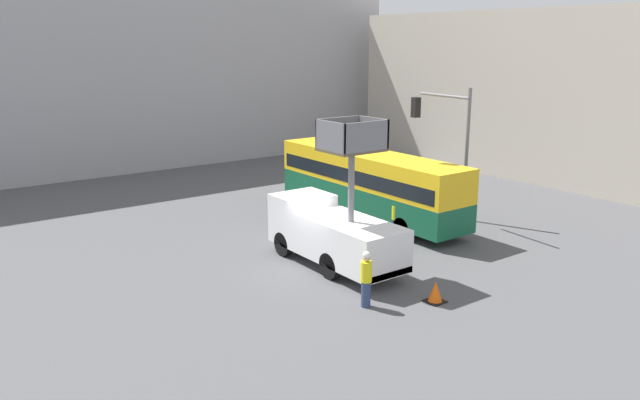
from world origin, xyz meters
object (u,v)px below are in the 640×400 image
at_px(road_worker_near_truck, 366,279).
at_px(traffic_cone_near_truck, 435,292).
at_px(traffic_light_pole, 450,134).
at_px(road_worker_directing, 396,218).
at_px(city_bus, 369,180).
at_px(utility_truck, 333,230).

distance_m(road_worker_near_truck, traffic_cone_near_truck, 2.51).
bearing_deg(traffic_cone_near_truck, traffic_light_pole, 40.74).
bearing_deg(road_worker_directing, traffic_light_pole, -67.48).
xyz_separation_m(city_bus, road_worker_near_truck, (-7.14, -8.23, -0.94)).
distance_m(city_bus, traffic_cone_near_truck, 10.69).
xyz_separation_m(traffic_light_pole, road_worker_near_truck, (-9.54, -5.26, -3.37)).
xyz_separation_m(utility_truck, road_worker_directing, (4.55, 1.30, -0.56)).
height_order(city_bus, traffic_light_pole, traffic_light_pole).
bearing_deg(traffic_cone_near_truck, road_worker_directing, 57.71).
relative_size(traffic_light_pole, road_worker_near_truck, 3.33).
xyz_separation_m(city_bus, traffic_light_pole, (2.40, -2.97, 2.43)).
height_order(utility_truck, road_worker_directing, utility_truck).
height_order(traffic_light_pole, road_worker_near_truck, traffic_light_pole).
relative_size(utility_truck, traffic_cone_near_truck, 8.72).
distance_m(traffic_light_pole, road_worker_near_truck, 11.40).
distance_m(city_bus, traffic_light_pole, 4.53).
distance_m(city_bus, road_worker_near_truck, 10.93).
distance_m(city_bus, road_worker_directing, 3.46).
bearing_deg(city_bus, utility_truck, 127.78).
relative_size(utility_truck, road_worker_near_truck, 3.28).
distance_m(utility_truck, traffic_cone_near_truck, 5.05).
bearing_deg(city_bus, road_worker_directing, 160.74).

